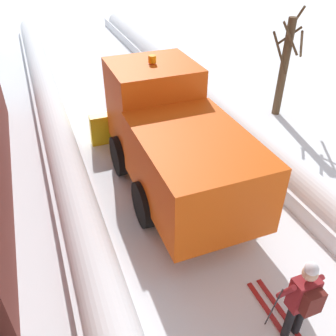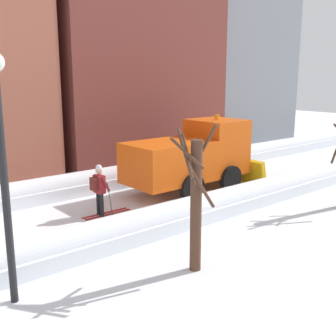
# 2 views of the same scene
# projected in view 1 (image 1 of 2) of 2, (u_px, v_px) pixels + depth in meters

# --- Properties ---
(ground_plane) EXTENTS (80.00, 80.00, 0.00)m
(ground_plane) POSITION_uv_depth(u_px,v_px,m) (177.00, 184.00, 9.85)
(ground_plane) COLOR white
(snowbank_left) EXTENTS (1.10, 36.00, 0.93)m
(snowbank_left) POSITION_uv_depth(u_px,v_px,m) (75.00, 195.00, 8.83)
(snowbank_left) COLOR white
(snowbank_left) RESTS_ON ground
(snowbank_right) EXTENTS (1.10, 36.00, 0.90)m
(snowbank_right) POSITION_uv_depth(u_px,v_px,m) (264.00, 153.00, 10.45)
(snowbank_right) COLOR white
(snowbank_right) RESTS_ON ground
(plow_truck) EXTENTS (3.20, 5.98, 3.12)m
(plow_truck) POSITION_uv_depth(u_px,v_px,m) (172.00, 137.00, 8.97)
(plow_truck) COLOR #DB510F
(plow_truck) RESTS_ON ground
(skier) EXTENTS (0.62, 1.80, 1.81)m
(skier) POSITION_uv_depth(u_px,v_px,m) (302.00, 298.00, 5.74)
(skier) COLOR black
(skier) RESTS_ON ground
(bare_tree_mid) EXTENTS (1.13, 1.22, 3.73)m
(bare_tree_mid) POSITION_uv_depth(u_px,v_px,m) (285.00, 65.00, 12.34)
(bare_tree_mid) COLOR #4C3824
(bare_tree_mid) RESTS_ON ground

